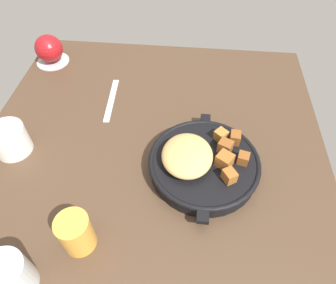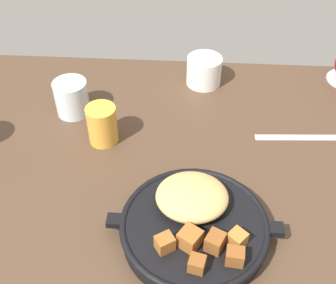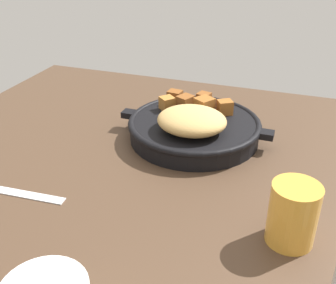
{
  "view_description": "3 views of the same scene",
  "coord_description": "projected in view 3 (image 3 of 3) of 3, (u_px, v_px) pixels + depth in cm",
  "views": [
    {
      "loc": [
        -37.19,
        -8.77,
        56.9
      ],
      "look_at": [
        4.44,
        -4.59,
        7.82
      ],
      "focal_mm": 32.3,
      "sensor_mm": 36.0,
      "label": 1
    },
    {
      "loc": [
        1.91,
        -54.78,
        60.37
      ],
      "look_at": [
        -1.81,
        2.55,
        7.26
      ],
      "focal_mm": 45.03,
      "sensor_mm": 36.0,
      "label": 2
    },
    {
      "loc": [
        -14.52,
        53.81,
        36.75
      ],
      "look_at": [
        5.52,
        -3.38,
        3.63
      ],
      "focal_mm": 43.73,
      "sensor_mm": 36.0,
      "label": 3
    }
  ],
  "objects": [
    {
      "name": "juice_glass_amber",
      "position": [
        293.0,
        214.0,
        0.51
      ],
      "size": [
        6.21,
        6.21,
        8.4
      ],
      "primitive_type": "cylinder",
      "color": "gold",
      "rests_on": "ground_plane"
    },
    {
      "name": "ground_plane",
      "position": [
        193.0,
        183.0,
        0.67
      ],
      "size": [
        107.55,
        84.7,
        2.4
      ],
      "primitive_type": "cube",
      "color": "#473323"
    },
    {
      "name": "cast_iron_skillet",
      "position": [
        194.0,
        126.0,
        0.76
      ],
      "size": [
        29.25,
        24.9,
        7.6
      ],
      "color": "black",
      "rests_on": "ground_plane"
    },
    {
      "name": "butter_knife",
      "position": [
        12.0,
        192.0,
        0.62
      ],
      "size": [
        17.61,
        2.64,
        0.36
      ],
      "primitive_type": "cube",
      "rotation": [
        0.0,
        0.0,
        0.06
      ],
      "color": "silver",
      "rests_on": "ground_plane"
    }
  ]
}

